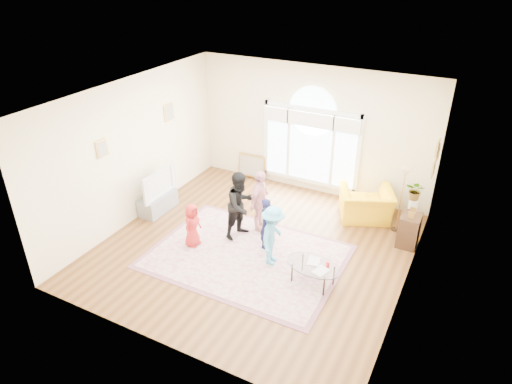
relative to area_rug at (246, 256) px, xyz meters
The scene contains 18 objects.
ground 0.37m from the area_rug, 88.12° to the left, with size 6.00×6.00×0.00m, color #523115.
room_shell 3.56m from the area_rug, 89.62° to the left, with size 6.00×6.00×6.00m.
area_rug is the anchor object (origin of this frame).
rug_border 0.00m from the area_rug, 90.00° to the left, with size 3.80×2.80×0.01m, color #82515E.
tv_console 2.82m from the area_rug, 166.35° to the left, with size 0.45×1.00×0.42m, color gray.
television 2.90m from the area_rug, 166.32° to the left, with size 0.17×1.12×0.65m.
coffee_table 1.55m from the area_rug, ahead, with size 1.13×0.81×0.54m.
armchair 3.10m from the area_rug, 56.30° to the left, with size 1.15×1.00×0.75m, color yellow.
side_cabinet 3.43m from the area_rug, 35.01° to the left, with size 0.40×0.50×0.70m, color black.
floor_lamp 3.68m from the area_rug, 44.38° to the left, with size 0.25×0.25×1.51m.
plant_pedestal 3.83m from the area_rug, 44.66° to the left, with size 0.20×0.20×0.70m, color white.
potted_plant 3.92m from the area_rug, 44.66° to the left, with size 0.40×0.35×0.44m, color #33722D.
leaning_picture 3.64m from the area_rug, 116.11° to the left, with size 0.80×0.05×0.62m, color tan.
child_red 1.28m from the area_rug, behind, with size 0.46×0.30×0.95m, color #B32424.
child_navy 0.79m from the area_rug, 66.68° to the left, with size 0.40×0.27×1.11m, color #16173A.
child_black 1.09m from the area_rug, 126.45° to the left, with size 0.72×0.56×1.49m, color black.
child_pink 1.28m from the area_rug, 102.34° to the left, with size 0.82×0.34×1.39m, color pink.
child_blue 0.84m from the area_rug, ahead, with size 0.80×0.46×1.24m, color #4EA7D4.
Camera 1 is at (3.65, -6.95, 5.51)m, focal length 32.00 mm.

